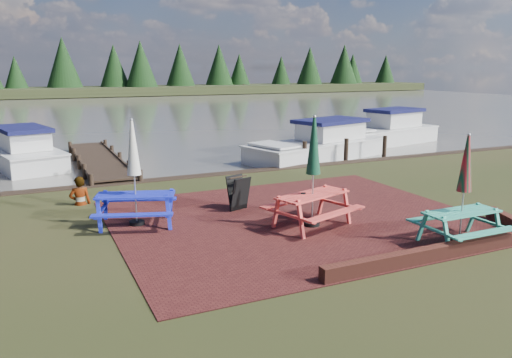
{
  "coord_description": "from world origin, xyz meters",
  "views": [
    {
      "loc": [
        -6.03,
        -9.65,
        3.77
      ],
      "look_at": [
        -0.84,
        1.64,
        1.0
      ],
      "focal_mm": 35.0,
      "sensor_mm": 36.0,
      "label": 1
    }
  ],
  "objects_px": {
    "chalkboard": "(238,193)",
    "boat_jetty": "(21,153)",
    "boat_near": "(320,146)",
    "jetty": "(99,159)",
    "picnic_table_teal": "(462,206)",
    "picnic_table_blue": "(135,189)",
    "boat_far": "(386,133)",
    "person": "(78,177)",
    "picnic_table_red": "(313,189)"
  },
  "relations": [
    {
      "from": "picnic_table_teal",
      "to": "person",
      "type": "bearing_deg",
      "value": 137.21
    },
    {
      "from": "chalkboard",
      "to": "boat_near",
      "type": "relative_size",
      "value": 0.12
    },
    {
      "from": "picnic_table_blue",
      "to": "boat_far",
      "type": "distance_m",
      "value": 17.77
    },
    {
      "from": "jetty",
      "to": "boat_far",
      "type": "relative_size",
      "value": 1.34
    },
    {
      "from": "jetty",
      "to": "boat_jetty",
      "type": "xyz_separation_m",
      "value": [
        -2.89,
        1.62,
        0.24
      ]
    },
    {
      "from": "picnic_table_blue",
      "to": "boat_jetty",
      "type": "xyz_separation_m",
      "value": [
        -2.59,
        10.68,
        -0.56
      ]
    },
    {
      "from": "picnic_table_teal",
      "to": "picnic_table_blue",
      "type": "distance_m",
      "value": 7.52
    },
    {
      "from": "boat_far",
      "to": "person",
      "type": "xyz_separation_m",
      "value": [
        -16.21,
        -6.76,
        0.4
      ]
    },
    {
      "from": "person",
      "to": "chalkboard",
      "type": "bearing_deg",
      "value": 151.25
    },
    {
      "from": "boat_far",
      "to": "picnic_table_red",
      "type": "bearing_deg",
      "value": 122.23
    },
    {
      "from": "picnic_table_red",
      "to": "picnic_table_blue",
      "type": "xyz_separation_m",
      "value": [
        -3.86,
        1.86,
        -0.03
      ]
    },
    {
      "from": "picnic_table_blue",
      "to": "boat_near",
      "type": "xyz_separation_m",
      "value": [
        9.53,
        6.89,
        -0.54
      ]
    },
    {
      "from": "picnic_table_blue",
      "to": "chalkboard",
      "type": "relative_size",
      "value": 2.81
    },
    {
      "from": "jetty",
      "to": "person",
      "type": "relative_size",
      "value": 5.64
    },
    {
      "from": "picnic_table_teal",
      "to": "picnic_table_blue",
      "type": "height_order",
      "value": "picnic_table_blue"
    },
    {
      "from": "jetty",
      "to": "picnic_table_blue",
      "type": "bearing_deg",
      "value": -91.89
    },
    {
      "from": "person",
      "to": "boat_near",
      "type": "bearing_deg",
      "value": -155.45
    },
    {
      "from": "picnic_table_red",
      "to": "boat_jetty",
      "type": "relative_size",
      "value": 0.4
    },
    {
      "from": "chalkboard",
      "to": "boat_near",
      "type": "xyz_separation_m",
      "value": [
        6.74,
        6.68,
        -0.11
      ]
    },
    {
      "from": "boat_near",
      "to": "person",
      "type": "height_order",
      "value": "person"
    },
    {
      "from": "chalkboard",
      "to": "boat_jetty",
      "type": "bearing_deg",
      "value": 100.24
    },
    {
      "from": "picnic_table_red",
      "to": "boat_far",
      "type": "xyz_separation_m",
      "value": [
        11.28,
        11.16,
        -0.53
      ]
    },
    {
      "from": "picnic_table_teal",
      "to": "chalkboard",
      "type": "distance_m",
      "value": 5.63
    },
    {
      "from": "picnic_table_blue",
      "to": "person",
      "type": "bearing_deg",
      "value": 131.79
    },
    {
      "from": "picnic_table_teal",
      "to": "boat_far",
      "type": "bearing_deg",
      "value": 56.83
    },
    {
      "from": "person",
      "to": "picnic_table_blue",
      "type": "bearing_deg",
      "value": 115.06
    },
    {
      "from": "picnic_table_teal",
      "to": "picnic_table_red",
      "type": "xyz_separation_m",
      "value": [
        -2.33,
        2.39,
        0.09
      ]
    },
    {
      "from": "picnic_table_blue",
      "to": "picnic_table_teal",
      "type": "bearing_deg",
      "value": -15.54
    },
    {
      "from": "jetty",
      "to": "boat_near",
      "type": "distance_m",
      "value": 9.49
    },
    {
      "from": "chalkboard",
      "to": "person",
      "type": "relative_size",
      "value": 0.57
    },
    {
      "from": "picnic_table_blue",
      "to": "boat_near",
      "type": "bearing_deg",
      "value": 54.81
    },
    {
      "from": "picnic_table_red",
      "to": "picnic_table_blue",
      "type": "relative_size",
      "value": 1.03
    },
    {
      "from": "picnic_table_red",
      "to": "boat_near",
      "type": "distance_m",
      "value": 10.45
    },
    {
      "from": "chalkboard",
      "to": "jetty",
      "type": "xyz_separation_m",
      "value": [
        -2.49,
        8.85,
        -0.36
      ]
    },
    {
      "from": "picnic_table_teal",
      "to": "chalkboard",
      "type": "relative_size",
      "value": 2.61
    },
    {
      "from": "picnic_table_red",
      "to": "boat_jetty",
      "type": "height_order",
      "value": "picnic_table_red"
    },
    {
      "from": "picnic_table_teal",
      "to": "boat_jetty",
      "type": "relative_size",
      "value": 0.36
    },
    {
      "from": "chalkboard",
      "to": "boat_jetty",
      "type": "height_order",
      "value": "boat_jetty"
    },
    {
      "from": "jetty",
      "to": "boat_jetty",
      "type": "relative_size",
      "value": 1.37
    },
    {
      "from": "picnic_table_teal",
      "to": "boat_far",
      "type": "relative_size",
      "value": 0.35
    },
    {
      "from": "picnic_table_blue",
      "to": "person",
      "type": "relative_size",
      "value": 1.61
    },
    {
      "from": "boat_jetty",
      "to": "jetty",
      "type": "bearing_deg",
      "value": -43.08
    },
    {
      "from": "picnic_table_blue",
      "to": "boat_far",
      "type": "relative_size",
      "value": 0.38
    },
    {
      "from": "picnic_table_teal",
      "to": "jetty",
      "type": "height_order",
      "value": "picnic_table_teal"
    },
    {
      "from": "boat_near",
      "to": "picnic_table_blue",
      "type": "bearing_deg",
      "value": 110.01
    },
    {
      "from": "picnic_table_red",
      "to": "boat_near",
      "type": "bearing_deg",
      "value": 39.74
    },
    {
      "from": "jetty",
      "to": "person",
      "type": "height_order",
      "value": "person"
    },
    {
      "from": "boat_jetty",
      "to": "picnic_table_teal",
      "type": "bearing_deg",
      "value": -73.39
    },
    {
      "from": "picnic_table_blue",
      "to": "boat_near",
      "type": "relative_size",
      "value": 0.35
    },
    {
      "from": "boat_jetty",
      "to": "boat_near",
      "type": "relative_size",
      "value": 0.9
    }
  ]
}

